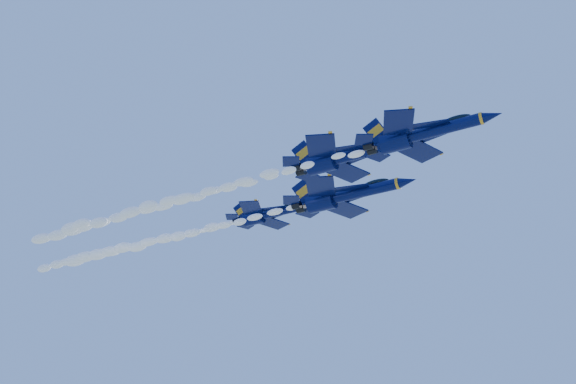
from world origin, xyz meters
The scene contains 8 objects.
jet_lead centered at (17.48, -13.15, 148.62)m, with size 15.01×12.31×5.58m.
smoke_trail_jet_lead centered at (-12.81, -13.15, 148.23)m, with size 47.74×1.67×1.51m, color white.
jet_second centered at (5.99, -6.95, 152.08)m, with size 16.88×13.85×6.27m.
smoke_trail_jet_second centered at (-25.10, -6.95, 151.68)m, with size 47.74×1.88×1.69m, color white.
jet_third centered at (0.39, 5.39, 153.26)m, with size 19.01×15.59×7.06m.
smoke_trail_jet_third centered at (-31.61, 5.39, 152.84)m, with size 47.74×2.12×1.91m, color white.
jet_fourth centered at (-16.05, 12.06, 156.62)m, with size 15.68×12.86×5.83m.
smoke_trail_jet_fourth centered at (-46.62, 12.06, 156.23)m, with size 47.74×1.75×1.57m, color white.
Camera 1 is at (32.89, -71.85, 112.11)m, focal length 40.00 mm.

